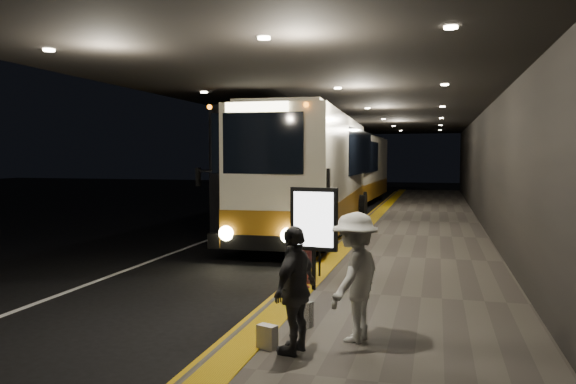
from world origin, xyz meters
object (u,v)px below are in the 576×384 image
Objects in this scene: coach_second at (352,172)px; passenger_waiting_grey at (295,289)px; info_sign at (314,221)px; stanchion_post at (320,254)px; bag_plain at (267,337)px; passenger_boarding at (308,243)px; passenger_waiting_white at (355,277)px; bag_polka at (302,314)px; coach_main at (313,178)px.

coach_second is 7.17× the size of passenger_waiting_grey.
info_sign is at bearing -82.03° from coach_second.
bag_plain is at bearing -87.08° from stanchion_post.
passenger_waiting_white is at bearing -152.02° from passenger_boarding.
info_sign is (-0.10, 3.40, 1.18)m from bag_plain.
passenger_boarding is at bearing 101.19° from bag_polka.
passenger_boarding is at bearing -138.84° from passenger_waiting_white.
passenger_waiting_white is 4.68× the size of bag_polka.
stanchion_post is (0.05, 0.92, -0.37)m from passenger_boarding.
coach_second is 23.43m from passenger_waiting_white.
passenger_waiting_white is 1.07× the size of passenger_waiting_grey.
passenger_boarding is 1.00m from stanchion_post.
coach_main is at bearing 99.61° from bag_plain.
coach_main is 11.70m from bag_polka.
coach_second is 6.97× the size of passenger_boarding.
stanchion_post reaches higher than bag_polka.
passenger_waiting_grey is at bearing -82.23° from stanchion_post.
bag_plain is at bearing -172.00° from passenger_boarding.
bag_plain is (-0.22, -1.10, -0.03)m from bag_polka.
passenger_boarding is at bearing -93.24° from stanchion_post.
passenger_boarding is 4.49× the size of bag_polka.
coach_main is 11.38m from coach_second.
passenger_waiting_white is at bearing 149.63° from passenger_waiting_grey.
info_sign is at bearing -83.72° from stanchion_post.
passenger_waiting_white reaches higher than bag_plain.
bag_polka is (-0.86, 0.43, -0.71)m from passenger_waiting_white.
passenger_waiting_white reaches higher than passenger_boarding.
passenger_boarding is at bearing -155.61° from passenger_waiting_grey.
bag_plain is 3.60m from info_sign.
bag_plain is (-0.40, 0.04, -0.68)m from passenger_waiting_grey.
bag_polka is 0.19× the size of info_sign.
passenger_waiting_grey is at bearing -81.23° from bag_polka.
coach_second reaches higher than passenger_waiting_white.
coach_second is at bearing 103.56° from info_sign.
stanchion_post is at bearing -144.78° from passenger_waiting_white.
bag_polka is at bearing -100.04° from passenger_waiting_white.
passenger_boarding reaches higher than bag_polka.
bag_plain is (0.29, -3.68, -0.70)m from passenger_boarding.
info_sign is 1.47m from stanchion_post.
passenger_boarding reaches higher than passenger_waiting_grey.
stanchion_post is at bearing -82.02° from coach_second.
passenger_waiting_grey reaches higher than stanchion_post.
passenger_waiting_white is at bearing -59.41° from info_sign.
passenger_boarding is 2.71m from bag_polka.
passenger_boarding is 1.03× the size of passenger_waiting_grey.
coach_main reaches higher than passenger_waiting_grey.
passenger_waiting_white reaches higher than bag_polka.
bag_polka is (2.33, -11.35, -1.61)m from coach_main.
passenger_waiting_grey is 5.18× the size of bag_plain.
passenger_waiting_grey reaches higher than bag_polka.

